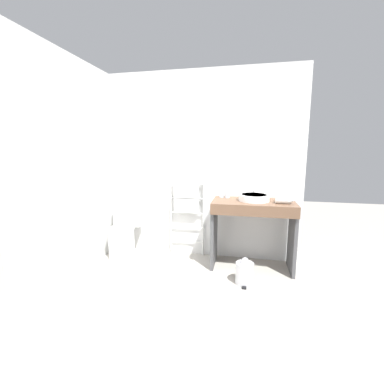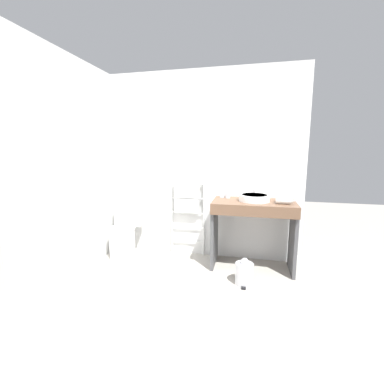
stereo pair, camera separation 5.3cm
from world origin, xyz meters
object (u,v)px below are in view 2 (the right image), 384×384
toilet (124,235)px  cup_near_wall (222,194)px  cup_near_edge (228,195)px  sink_basin (254,198)px  towel_radiator (187,203)px  trash_bin (244,273)px  hair_dryer (284,200)px

toilet → cup_near_wall: cup_near_wall is taller
cup_near_wall → cup_near_edge: cup_near_wall is taller
sink_basin → cup_near_wall: cup_near_wall is taller
towel_radiator → trash_bin: 1.27m
cup_near_edge → trash_bin: (0.26, -0.61, -0.80)m
cup_near_wall → hair_dryer: cup_near_wall is taller
towel_radiator → hair_dryer: towel_radiator is taller
cup_near_edge → toilet: bearing=-172.2°
toilet → sink_basin: size_ratio=1.97×
sink_basin → cup_near_wall: (-0.43, 0.16, 0.00)m
toilet → sink_basin: sink_basin is taller
sink_basin → toilet: bearing=-177.8°
cup_near_wall → trash_bin: size_ratio=0.30×
sink_basin → hair_dryer: 0.36m
towel_radiator → cup_near_edge: bearing=-7.2°
sink_basin → trash_bin: (-0.09, -0.48, -0.80)m
cup_near_edge → trash_bin: cup_near_edge is taller
toilet → sink_basin: 1.91m
cup_near_edge → trash_bin: 1.04m
toilet → trash_bin: toilet is taller
hair_dryer → trash_bin: hair_dryer is taller
sink_basin → cup_near_edge: size_ratio=4.26×
cup_near_wall → toilet: bearing=-170.8°
cup_near_wall → trash_bin: bearing=-61.9°
toilet → towel_radiator: towel_radiator is taller
towel_radiator → toilet: bearing=-162.6°
towel_radiator → cup_near_edge: 0.61m
trash_bin → sink_basin: bearing=79.9°
cup_near_wall → cup_near_edge: size_ratio=1.03×
toilet → sink_basin: bearing=2.2°
toilet → towel_radiator: bearing=17.4°
toilet → cup_near_wall: 1.53m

